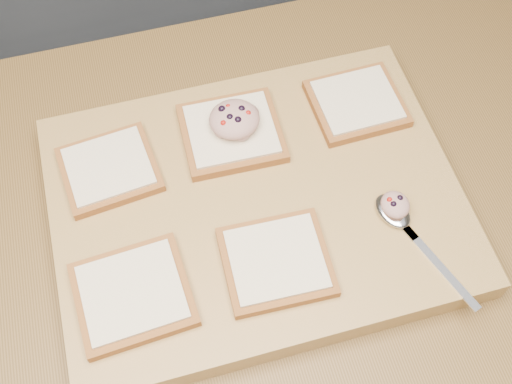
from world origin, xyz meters
TOP-DOWN VIEW (x-y plane):
  - island_counter at (0.00, 0.00)m, footprint 2.00×0.80m
  - cutting_board at (-0.17, 0.06)m, footprint 0.49×0.37m
  - bread_far_left at (-0.33, 0.14)m, footprint 0.12×0.11m
  - bread_far_center at (-0.18, 0.15)m, footprint 0.13×0.12m
  - bread_far_right at (-0.01, 0.15)m, footprint 0.12×0.11m
  - bread_near_left at (-0.34, -0.03)m, footprint 0.13×0.12m
  - bread_near_center at (-0.17, -0.04)m, footprint 0.12×0.11m
  - tuna_salad_dollop at (-0.17, 0.15)m, footprint 0.06×0.06m
  - spoon at (-0.02, -0.02)m, footprint 0.08×0.17m
  - spoon_salad at (-0.02, -0.01)m, footprint 0.03×0.04m

SIDE VIEW (x-z plane):
  - island_counter at x=0.00m, z-range 0.00..0.90m
  - cutting_board at x=-0.17m, z-range 0.90..0.94m
  - spoon at x=-0.02m, z-range 0.94..0.95m
  - bread_far_left at x=-0.33m, z-range 0.94..0.95m
  - bread_far_right at x=-0.01m, z-range 0.94..0.96m
  - bread_near_center at x=-0.17m, z-range 0.94..0.96m
  - bread_near_left at x=-0.34m, z-range 0.94..0.96m
  - bread_far_center at x=-0.18m, z-range 0.94..0.96m
  - spoon_salad at x=-0.02m, z-range 0.95..0.97m
  - tuna_salad_dollop at x=-0.17m, z-range 0.96..0.99m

